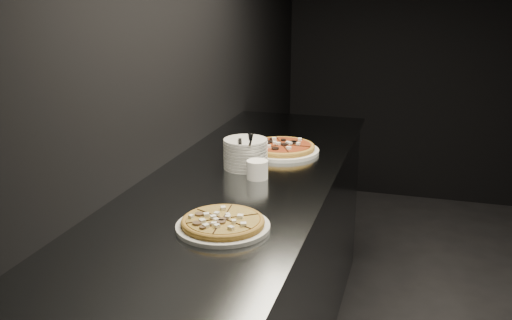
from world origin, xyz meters
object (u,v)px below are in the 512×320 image
(counter, at_px, (240,280))
(pizza_mushroom, at_px, (223,223))
(cutlery, at_px, (246,140))
(ramekin, at_px, (257,169))
(pizza_tomato, at_px, (282,148))
(plate_stack, at_px, (246,153))

(counter, bearing_deg, pizza_mushroom, -78.17)
(cutlery, distance_m, ramekin, 0.16)
(counter, relative_size, pizza_mushroom, 6.83)
(counter, relative_size, ramekin, 28.36)
(pizza_tomato, bearing_deg, pizza_mushroom, -88.30)
(pizza_mushroom, xyz_separation_m, pizza_tomato, (-0.03, 0.89, 0.00))
(counter, height_order, pizza_tomato, pizza_tomato)
(plate_stack, height_order, cutlery, cutlery)
(counter, bearing_deg, ramekin, 17.06)
(pizza_mushroom, relative_size, plate_stack, 1.93)
(plate_stack, bearing_deg, cutlery, -62.38)
(pizza_mushroom, bearing_deg, ramekin, 93.69)
(pizza_mushroom, relative_size, ramekin, 4.15)
(pizza_tomato, distance_m, plate_stack, 0.28)
(plate_stack, height_order, ramekin, plate_stack)
(plate_stack, bearing_deg, ramekin, -54.54)
(pizza_tomato, bearing_deg, counter, -100.34)
(cutlery, bearing_deg, ramekin, -72.84)
(pizza_mushroom, distance_m, pizza_tomato, 0.89)
(plate_stack, bearing_deg, counter, -82.26)
(cutlery, bearing_deg, pizza_mushroom, -98.75)
(plate_stack, bearing_deg, pizza_tomato, 70.33)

